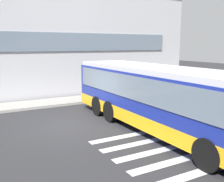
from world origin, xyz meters
name	(u,v)px	position (x,y,z in m)	size (l,w,h in m)	color
ground_plane	(72,125)	(0.00, 0.00, -0.01)	(80.00, 90.00, 0.02)	#2B2B2D
bay_paint_stripes	(168,148)	(2.00, -4.20, 0.00)	(4.40, 3.96, 0.01)	silver
terminal_building	(12,42)	(-0.70, 11.66, 3.80)	(25.68, 13.80, 7.61)	#B7B7BC
boarding_curb	(45,103)	(0.00, 4.80, 0.07)	(27.88, 2.00, 0.15)	#9E9B93
bus_main_foreground	(160,100)	(3.02, -2.48, 1.33)	(3.03, 11.27, 2.70)	navy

